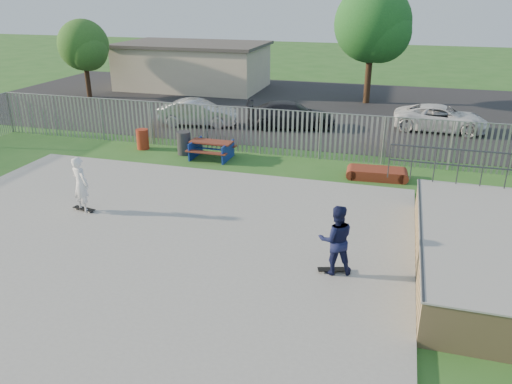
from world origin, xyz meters
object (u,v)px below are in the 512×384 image
(tree_left, at_px, (83,45))
(tree_mid, at_px, (372,24))
(picnic_table, at_px, (212,150))
(trash_bin_red, at_px, (143,139))
(car_silver, at_px, (198,113))
(skater_navy, at_px, (336,240))
(funbox, at_px, (377,174))
(car_dark, at_px, (291,115))
(skater_white, at_px, (81,184))
(trash_bin_grey, at_px, (184,143))
(car_white, at_px, (441,118))

(tree_left, relative_size, tree_mid, 0.70)
(picnic_table, height_order, trash_bin_red, trash_bin_red)
(car_silver, relative_size, skater_navy, 2.28)
(trash_bin_red, bearing_deg, tree_mid, 55.46)
(funbox, height_order, car_dark, car_dark)
(car_silver, xyz_separation_m, skater_white, (0.82, -11.57, 0.35))
(trash_bin_red, height_order, skater_white, skater_white)
(car_dark, height_order, tree_left, tree_left)
(trash_bin_grey, height_order, tree_left, tree_left)
(car_silver, xyz_separation_m, tree_left, (-9.94, 5.04, 2.68))
(car_dark, bearing_deg, trash_bin_red, 120.21)
(car_white, xyz_separation_m, tree_mid, (-4.16, 5.89, 4.14))
(funbox, xyz_separation_m, car_dark, (-4.79, 6.47, 0.49))
(picnic_table, bearing_deg, car_white, 39.28)
(picnic_table, height_order, car_dark, car_dark)
(tree_left, distance_m, tree_mid, 18.35)
(trash_bin_red, xyz_separation_m, car_dark, (5.61, 5.49, 0.23))
(car_white, bearing_deg, picnic_table, 131.57)
(picnic_table, distance_m, car_dark, 6.30)
(picnic_table, height_order, trash_bin_grey, trash_bin_grey)
(car_dark, xyz_separation_m, tree_mid, (3.27, 7.41, 4.11))
(car_dark, height_order, car_white, car_dark)
(car_silver, distance_m, car_dark, 4.88)
(trash_bin_red, height_order, car_silver, car_silver)
(tree_mid, relative_size, skater_navy, 3.99)
(car_silver, height_order, skater_white, skater_white)
(picnic_table, relative_size, funbox, 0.93)
(tree_left, bearing_deg, skater_white, -57.06)
(picnic_table, xyz_separation_m, tree_mid, (5.40, 13.32, 4.41))
(trash_bin_grey, relative_size, skater_white, 0.56)
(car_silver, bearing_deg, tree_left, 53.56)
(funbox, bearing_deg, tree_mid, 92.68)
(trash_bin_red, height_order, skater_navy, skater_navy)
(car_white, xyz_separation_m, skater_navy, (-3.23, -15.50, 0.38))
(funbox, height_order, skater_white, skater_white)
(trash_bin_grey, height_order, skater_navy, skater_navy)
(trash_bin_grey, bearing_deg, funbox, -5.33)
(funbox, xyz_separation_m, trash_bin_grey, (-8.28, 0.77, 0.31))
(car_silver, relative_size, tree_mid, 0.57)
(tree_left, bearing_deg, trash_bin_red, -46.53)
(trash_bin_red, bearing_deg, car_white, 28.24)
(car_silver, distance_m, skater_navy, 15.87)
(trash_bin_red, distance_m, trash_bin_grey, 2.13)
(trash_bin_red, bearing_deg, skater_white, -76.79)
(funbox, bearing_deg, car_silver, 146.31)
(picnic_table, bearing_deg, tree_left, 142.85)
(picnic_table, relative_size, tree_mid, 0.26)
(trash_bin_red, distance_m, skater_white, 7.20)
(funbox, relative_size, car_silver, 0.48)
(trash_bin_grey, bearing_deg, picnic_table, -9.40)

